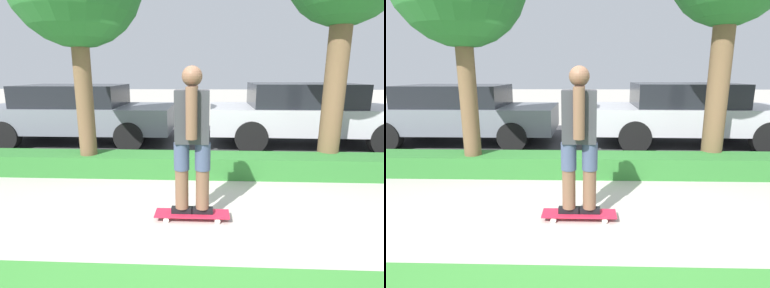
{
  "view_description": "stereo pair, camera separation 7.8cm",
  "coord_description": "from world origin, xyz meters",
  "views": [
    {
      "loc": [
        0.21,
        -3.45,
        1.77
      ],
      "look_at": [
        0.02,
        0.6,
        0.8
      ],
      "focal_mm": 28.0,
      "sensor_mm": 36.0,
      "label": 1
    },
    {
      "loc": [
        0.13,
        -3.46,
        1.77
      ],
      "look_at": [
        0.02,
        0.6,
        0.8
      ],
      "focal_mm": 28.0,
      "sensor_mm": 36.0,
      "label": 2
    }
  ],
  "objects": [
    {
      "name": "ground_plane",
      "position": [
        0.0,
        0.0,
        0.0
      ],
      "size": [
        60.0,
        60.0,
        0.0
      ],
      "primitive_type": "plane",
      "color": "#ADA89E"
    },
    {
      "name": "street_asphalt",
      "position": [
        0.0,
        4.2,
        0.0
      ],
      "size": [
        13.01,
        5.0,
        0.01
      ],
      "color": "#38383A",
      "rests_on": "ground_plane"
    },
    {
      "name": "hedge_row",
      "position": [
        0.0,
        1.6,
        0.19
      ],
      "size": [
        13.01,
        0.6,
        0.37
      ],
      "color": "#2D702D",
      "rests_on": "ground_plane"
    },
    {
      "name": "skateboard",
      "position": [
        0.05,
        -0.07,
        0.07
      ],
      "size": [
        0.91,
        0.24,
        0.09
      ],
      "color": "red",
      "rests_on": "ground_plane"
    },
    {
      "name": "skater_person",
      "position": [
        0.05,
        -0.07,
        1.03
      ],
      "size": [
        0.51,
        0.45,
        1.76
      ],
      "color": "black",
      "rests_on": "skateboard"
    },
    {
      "name": "parked_car_front",
      "position": [
        -3.04,
        4.06,
        0.78
      ],
      "size": [
        4.72,
        2.01,
        1.47
      ],
      "rotation": [
        0.0,
        0.0,
        0.0
      ],
      "color": "slate",
      "rests_on": "ground_plane"
    },
    {
      "name": "parked_car_middle",
      "position": [
        2.64,
        4.01,
        0.81
      ],
      "size": [
        4.74,
        2.01,
        1.52
      ],
      "rotation": [
        0.0,
        0.0,
        -0.02
      ],
      "color": "#B7B7BC",
      "rests_on": "ground_plane"
    }
  ]
}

